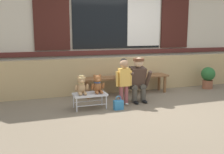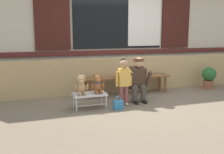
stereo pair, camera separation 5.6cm
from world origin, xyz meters
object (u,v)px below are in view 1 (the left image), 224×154
(small_display_bench, at_px, (90,95))
(child_standing, at_px, (124,76))
(teddy_bear_with_hat, at_px, (81,85))
(adult_crouching, at_px, (138,79))
(handbag_on_ground, at_px, (118,105))
(wooden_bench_long, at_px, (126,79))
(potted_plant, at_px, (208,76))
(teddy_bear_plain, at_px, (98,85))

(small_display_bench, distance_m, child_standing, 0.78)
(teddy_bear_with_hat, relative_size, adult_crouching, 0.38)
(child_standing, distance_m, handbag_on_ground, 0.60)
(small_display_bench, distance_m, teddy_bear_with_hat, 0.26)
(wooden_bench_long, bearing_deg, small_display_bench, -142.60)
(teddy_bear_with_hat, xyz_separation_m, potted_plant, (3.54, 0.72, -0.15))
(wooden_bench_long, relative_size, potted_plant, 3.68)
(small_display_bench, height_order, potted_plant, potted_plant)
(small_display_bench, xyz_separation_m, child_standing, (0.71, 0.00, 0.33))
(wooden_bench_long, relative_size, small_display_bench, 3.28)
(small_display_bench, height_order, handbag_on_ground, small_display_bench)
(teddy_bear_with_hat, xyz_separation_m, adult_crouching, (1.26, 0.17, 0.01))
(child_standing, distance_m, potted_plant, 2.78)
(teddy_bear_with_hat, bearing_deg, wooden_bench_long, 33.69)
(handbag_on_ground, distance_m, potted_plant, 3.05)
(small_display_bench, bearing_deg, potted_plant, 12.11)
(adult_crouching, bearing_deg, teddy_bear_with_hat, -172.50)
(teddy_bear_plain, height_order, handbag_on_ground, teddy_bear_plain)
(potted_plant, bearing_deg, wooden_bench_long, 176.84)
(wooden_bench_long, bearing_deg, adult_crouching, -91.38)
(teddy_bear_plain, distance_m, potted_plant, 3.30)
(wooden_bench_long, distance_m, teddy_bear_plain, 1.28)
(handbag_on_ground, bearing_deg, teddy_bear_with_hat, 159.08)
(teddy_bear_plain, height_order, adult_crouching, adult_crouching)
(teddy_bear_with_hat, bearing_deg, potted_plant, 11.55)
(teddy_bear_with_hat, height_order, potted_plant, teddy_bear_with_hat)
(wooden_bench_long, height_order, child_standing, child_standing)
(wooden_bench_long, bearing_deg, potted_plant, -3.16)
(small_display_bench, xyz_separation_m, adult_crouching, (1.10, 0.17, 0.21))
(teddy_bear_with_hat, height_order, child_standing, child_standing)
(child_standing, bearing_deg, teddy_bear_with_hat, -179.96)
(small_display_bench, distance_m, handbag_on_ground, 0.58)
(handbag_on_ground, bearing_deg, small_display_bench, 153.40)
(wooden_bench_long, distance_m, potted_plant, 2.27)
(small_display_bench, bearing_deg, wooden_bench_long, 37.40)
(child_standing, height_order, handbag_on_ground, child_standing)
(child_standing, relative_size, adult_crouching, 1.01)
(teddy_bear_plain, relative_size, child_standing, 0.38)
(small_display_bench, relative_size, teddy_bear_plain, 1.76)
(small_display_bench, height_order, adult_crouching, adult_crouching)
(wooden_bench_long, height_order, potted_plant, potted_plant)
(small_display_bench, bearing_deg, adult_crouching, 8.69)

